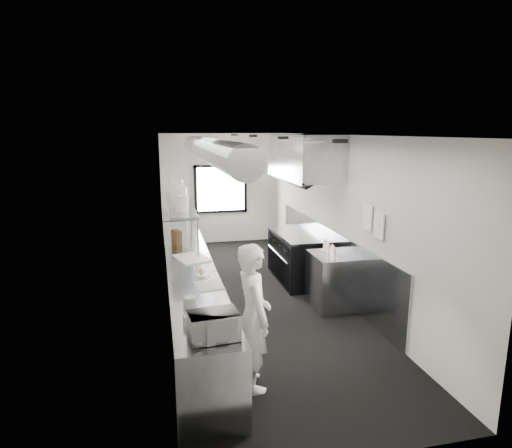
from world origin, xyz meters
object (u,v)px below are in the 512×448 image
microwave (213,326)px  squeeze_bottle_c (332,250)px  cutting_board (191,258)px  plate_stack_b (180,196)px  knife_block (177,237)px  squeeze_bottle_e (325,245)px  squeeze_bottle_d (328,247)px  plate_stack_a (182,203)px  line_cook (253,317)px  small_plate (202,275)px  deli_tub_a (190,320)px  plate_stack_d (177,188)px  exhaust_hood (304,157)px  far_work_table (178,234)px  squeeze_bottle_b (333,251)px  plate_stack_c (178,193)px  prep_counter (190,288)px  bottle_station (332,281)px  pass_shelf (180,204)px  deli_tub_b (190,301)px  squeeze_bottle_a (334,254)px  range (299,257)px

microwave → squeeze_bottle_c: size_ratio=2.73×
cutting_board → plate_stack_b: size_ratio=1.80×
knife_block → squeeze_bottle_e: 2.59m
squeeze_bottle_c → squeeze_bottle_d: 0.16m
plate_stack_a → line_cook: bearing=-77.8°
small_plate → deli_tub_a: bearing=-100.5°
squeeze_bottle_d → squeeze_bottle_e: 0.14m
plate_stack_d → deli_tub_a: bearing=-91.5°
squeeze_bottle_c → exhaust_hood: bearing=91.3°
far_work_table → squeeze_bottle_c: bearing=-59.8°
plate_stack_a → squeeze_bottle_d: (2.32, -0.68, -0.71)m
plate_stack_d → squeeze_bottle_e: size_ratio=2.01×
squeeze_bottle_b → squeeze_bottle_e: same height
deli_tub_a → plate_stack_c: size_ratio=0.41×
prep_counter → squeeze_bottle_b: 2.33m
bottle_station → knife_block: bearing=153.2°
far_work_table → cutting_board: (0.04, -3.62, 0.46)m
pass_shelf → squeeze_bottle_b: (2.29, -1.81, -0.55)m
cutting_board → prep_counter: bearing=-116.0°
squeeze_bottle_c → squeeze_bottle_d: size_ratio=0.94×
plate_stack_b → squeeze_bottle_c: plate_stack_b is taller
microwave → plate_stack_b: bearing=84.5°
deli_tub_b → squeeze_bottle_e: squeeze_bottle_e is taller
pass_shelf → squeeze_bottle_a: pass_shelf is taller
range → plate_stack_d: bearing=155.7°
cutting_board → squeeze_bottle_e: (2.24, 0.00, 0.08)m
plate_stack_c → squeeze_bottle_d: size_ratio=1.97×
plate_stack_c → squeeze_bottle_e: bearing=-33.0°
squeeze_bottle_e → line_cook: bearing=-127.7°
plate_stack_d → squeeze_bottle_d: 3.33m
squeeze_bottle_d → pass_shelf: bearing=146.1°
knife_block → squeeze_bottle_b: bearing=-53.2°
prep_counter → squeeze_bottle_c: (2.28, -0.22, 0.53)m
squeeze_bottle_a → squeeze_bottle_b: (0.04, 0.14, -0.01)m
squeeze_bottle_e → squeeze_bottle_c: bearing=-89.4°
deli_tub_a → squeeze_bottle_e: size_ratio=0.82×
bottle_station → microwave: 3.41m
pass_shelf → microwave: 4.22m
prep_counter → cutting_board: (0.04, 0.08, 0.46)m
knife_block → plate_stack_d: (0.09, 1.18, 0.72)m
bottle_station → far_work_table: size_ratio=0.75×
line_cook → bottle_station: bearing=-47.8°
small_plate → squeeze_bottle_e: size_ratio=1.09×
cutting_board → squeeze_bottle_b: (2.21, -0.39, 0.08)m
plate_stack_b → squeeze_bottle_a: bearing=-35.5°
plate_stack_a → plate_stack_c: plate_stack_c is taller
exhaust_hood → range: size_ratio=1.38×
exhaust_hood → squeeze_bottle_b: bearing=-89.9°
deli_tub_b → exhaust_hood: bearing=51.9°
squeeze_bottle_c → squeeze_bottle_e: size_ratio=0.95×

